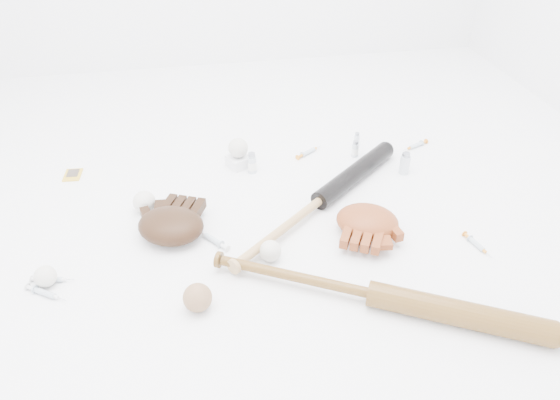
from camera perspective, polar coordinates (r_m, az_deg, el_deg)
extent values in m
plane|color=white|center=(1.89, -1.27, -2.05)|extent=(3.00, 3.00, 0.00)
cube|color=gold|center=(2.27, -20.84, 2.47)|extent=(0.07, 0.09, 0.00)
cube|color=white|center=(2.18, -4.33, 4.06)|extent=(0.11, 0.11, 0.04)
sphere|color=beige|center=(2.15, -4.40, 5.46)|extent=(0.08, 0.08, 0.08)
sphere|color=beige|center=(1.77, -23.32, -7.34)|extent=(0.07, 0.07, 0.07)
sphere|color=beige|center=(1.97, -14.00, -0.20)|extent=(0.08, 0.08, 0.08)
sphere|color=beige|center=(1.71, -1.01, -5.35)|extent=(0.07, 0.07, 0.07)
sphere|color=#8A6342|center=(1.57, -8.62, -10.05)|extent=(0.08, 0.08, 0.08)
cylinder|color=silver|center=(2.26, 7.86, 5.33)|extent=(0.03, 0.03, 0.07)
cylinder|color=silver|center=(2.34, 8.04, 6.34)|extent=(0.02, 0.02, 0.06)
cylinder|color=silver|center=(2.13, -2.94, 3.90)|extent=(0.03, 0.03, 0.09)
cylinder|color=silver|center=(2.17, 12.92, 3.78)|extent=(0.04, 0.04, 0.09)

